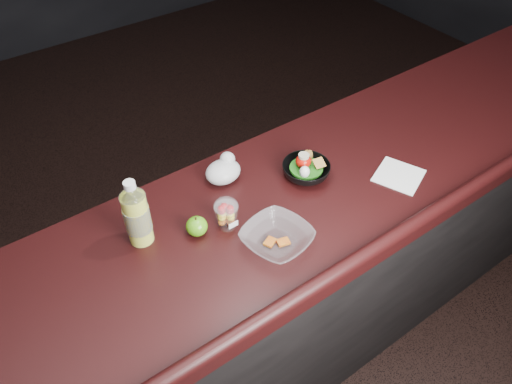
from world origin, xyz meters
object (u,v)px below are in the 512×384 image
Objects in this scene: fruit_cup at (226,214)px; snack_bowl at (306,170)px; lemonade_bottle at (137,217)px; takeout_bowl at (277,238)px; green_apple at (197,226)px.

fruit_cup is 0.37m from snack_bowl.
fruit_cup reaches higher than snack_bowl.
lemonade_bottle reaches higher than snack_bowl.
lemonade_bottle is 0.64m from snack_bowl.
lemonade_bottle is at bearing 141.90° from takeout_bowl.
takeout_bowl is at bearing -38.10° from lemonade_bottle.
green_apple is at bearing 163.04° from fruit_cup.
lemonade_bottle reaches higher than green_apple.
green_apple is 0.26m from takeout_bowl.
takeout_bowl is at bearing -45.44° from green_apple.
snack_bowl is (0.63, -0.07, -0.07)m from lemonade_bottle.
lemonade_bottle is 2.17× the size of fruit_cup.
fruit_cup is at bearing -173.88° from snack_bowl.
snack_bowl reaches higher than green_apple.
snack_bowl is 0.91× the size of takeout_bowl.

